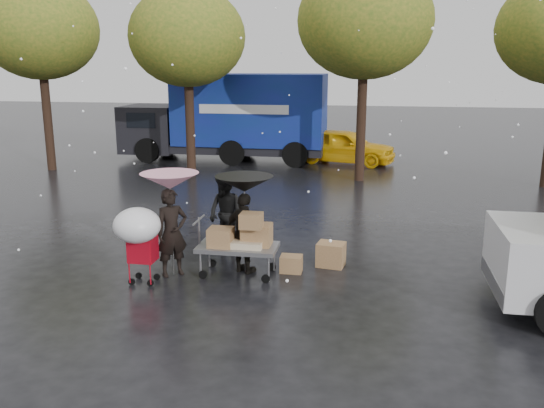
% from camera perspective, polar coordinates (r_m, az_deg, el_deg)
% --- Properties ---
extents(ground, '(90.00, 90.00, 0.00)m').
position_cam_1_polar(ground, '(10.83, -6.54, -7.65)').
color(ground, black).
rests_on(ground, ground).
extents(person_pink, '(0.73, 0.70, 1.67)m').
position_cam_1_polar(person_pink, '(10.99, -9.88, -2.82)').
color(person_pink, black).
rests_on(person_pink, ground).
extents(person_middle, '(1.02, 0.96, 1.67)m').
position_cam_1_polar(person_middle, '(12.16, -4.64, -1.04)').
color(person_middle, black).
rests_on(person_middle, ground).
extents(person_black, '(0.99, 0.76, 1.57)m').
position_cam_1_polar(person_black, '(10.98, -2.71, -2.93)').
color(person_black, black).
rests_on(person_black, ground).
extents(umbrella_pink, '(1.09, 1.09, 1.98)m').
position_cam_1_polar(umbrella_pink, '(10.75, -10.10, 2.25)').
color(umbrella_pink, '#4C4C4C').
rests_on(umbrella_pink, ground).
extents(umbrella_black, '(1.10, 1.10, 1.90)m').
position_cam_1_polar(umbrella_black, '(10.74, -2.77, 1.99)').
color(umbrella_black, '#4C4C4C').
rests_on(umbrella_black, ground).
extents(vendor_cart, '(1.52, 0.80, 1.27)m').
position_cam_1_polar(vendor_cart, '(10.85, -3.02, -3.45)').
color(vendor_cart, slate).
rests_on(vendor_cart, ground).
extents(shopping_cart, '(0.84, 0.84, 1.46)m').
position_cam_1_polar(shopping_cart, '(10.51, -13.14, -2.48)').
color(shopping_cart, '#BA0A1B').
rests_on(shopping_cart, ground).
extents(blue_truck, '(8.30, 2.60, 3.50)m').
position_cam_1_polar(blue_truck, '(23.72, -4.13, 8.54)').
color(blue_truck, navy).
rests_on(blue_truck, ground).
extents(box_ground_near, '(0.59, 0.50, 0.48)m').
position_cam_1_polar(box_ground_near, '(11.54, 5.86, -4.99)').
color(box_ground_near, brown).
rests_on(box_ground_near, ground).
extents(box_ground_far, '(0.42, 0.33, 0.32)m').
position_cam_1_polar(box_ground_far, '(11.19, 1.92, -5.94)').
color(box_ground_far, brown).
rests_on(box_ground_far, ground).
extents(yellow_taxi, '(4.33, 2.56, 1.38)m').
position_cam_1_polar(yellow_taxi, '(23.24, 7.15, 5.71)').
color(yellow_taxi, yellow).
rests_on(yellow_taxi, ground).
extents(tree_row, '(21.60, 4.40, 7.12)m').
position_cam_1_polar(tree_row, '(19.96, 0.24, 16.96)').
color(tree_row, black).
rests_on(tree_row, ground).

